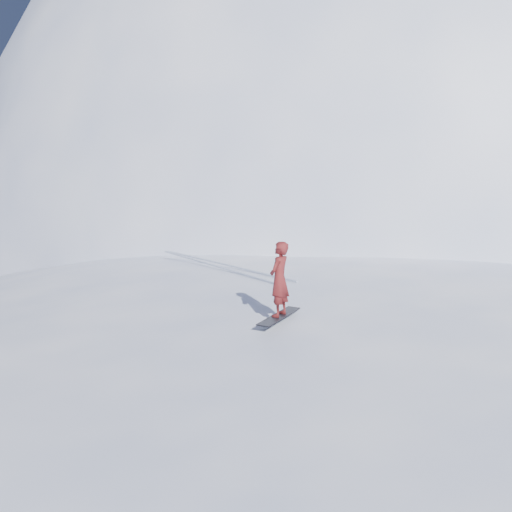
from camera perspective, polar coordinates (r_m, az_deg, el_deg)
The scene contains 8 objects.
ground at distance 13.98m, azimuth 14.02°, elevation -14.07°, with size 400.00×400.00×0.00m, color white.
near_ridge at distance 16.70m, azimuth 9.63°, elevation -9.77°, with size 36.00×28.00×4.80m, color white.
summit_peak at distance 47.15m, azimuth 12.79°, elevation 3.23°, with size 60.00×56.00×56.00m, color white.
peak_shoulder at distance 35.25m, azimuth 4.34°, elevation 1.08°, with size 28.00×24.00×18.00m, color white.
wind_bumps at distance 15.17m, azimuth 6.94°, elevation -11.82°, with size 16.00×14.40×1.00m.
snowboard at distance 11.70m, azimuth 2.32°, elevation -6.03°, with size 1.50×0.28×0.03m, color black.
snowboarder at distance 11.50m, azimuth 2.35°, elevation -2.32°, with size 0.56×0.37×1.53m, color maroon.
board_tracks at distance 16.91m, azimuth -3.68°, elevation -0.85°, with size 1.58×5.94×0.04m.
Camera 1 is at (-8.71, -9.31, 5.74)m, focal length 40.00 mm.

